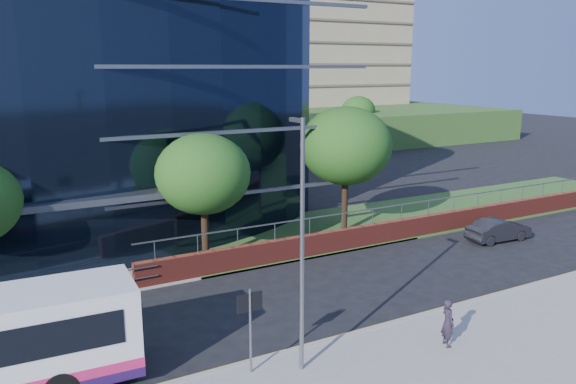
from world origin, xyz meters
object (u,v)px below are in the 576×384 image
street_sign (250,313)px  tree_dist_f (358,111)px  tree_far_d (346,146)px  streetlight_east (302,240)px  pedestrian (448,323)px  tree_dist_e (250,114)px  parked_car (499,230)px  tree_far_c (203,174)px

street_sign → tree_dist_f: size_ratio=0.46×
tree_far_d → tree_dist_f: size_ratio=1.23×
tree_dist_f → tree_far_d: bearing=-126.9°
streetlight_east → pedestrian: (5.18, -1.12, -3.44)m
street_sign → tree_dist_e: tree_dist_e is taller
tree_dist_f → pedestrian: (-28.82, -45.30, -3.21)m
parked_car → streetlight_east: bearing=115.5°
street_sign → tree_dist_f: tree_dist_f is taller
streetlight_east → pedestrian: streetlight_east is taller
streetlight_east → pedestrian: 6.32m
tree_dist_e → parked_car: 35.66m
tree_far_c → pedestrian: (4.18, -12.30, -3.53)m
street_sign → tree_far_c: tree_far_c is taller
pedestrian → tree_far_c: bearing=34.1°
streetlight_east → tree_far_c: bearing=84.9°
tree_dist_f → streetlight_east: size_ratio=0.76×
parked_car → street_sign: bearing=112.2°
tree_far_c → tree_far_d: (9.00, 1.00, 0.65)m
parked_car → pedestrian: 14.02m
tree_dist_e → parked_car: size_ratio=1.69×
parked_car → pedestrian: pedestrian is taller
street_sign → pedestrian: 6.99m
pedestrian → tree_far_d: bearing=-4.6°
tree_far_d → streetlight_east: 15.77m
tree_dist_f → streetlight_east: bearing=-127.6°
tree_dist_f → tree_dist_e: bearing=-172.9°
street_sign → parked_car: street_sign is taller
street_sign → tree_far_c: (2.50, 10.59, 2.39)m
tree_far_c → tree_far_d: size_ratio=0.87×
tree_far_c → tree_dist_e: size_ratio=1.00×
tree_far_c → parked_car: 16.85m
tree_far_d → tree_dist_f: bearing=53.1°
tree_dist_e → pedestrian: size_ratio=3.82×
street_sign → streetlight_east: 2.80m
street_sign → streetlight_east: size_ratio=0.35×
street_sign → tree_dist_f: 56.25m
streetlight_east → pedestrian: size_ratio=4.69×
tree_dist_e → pedestrian: (-12.82, -43.30, -3.53)m
tree_dist_e → pedestrian: 45.29m
tree_far_d → tree_dist_f: 40.01m
streetlight_east → parked_car: streetlight_east is taller
street_sign → parked_car: 19.35m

